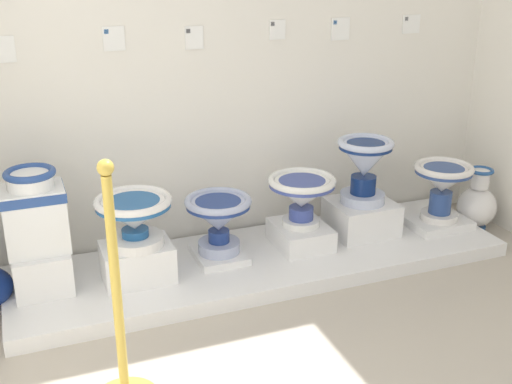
{
  "coord_description": "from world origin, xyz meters",
  "views": [
    {
      "loc": [
        0.46,
        -0.97,
        1.79
      ],
      "look_at": [
        1.69,
        2.2,
        0.49
      ],
      "focal_mm": 44.97,
      "sensor_mm": 36.0,
      "label": 1
    }
  ],
  "objects_px": {
    "plinth_block_tall_cobalt": "(42,268)",
    "info_placard_first": "(4,49)",
    "antique_toilet_pale_glazed": "(134,214)",
    "info_placard_third": "(194,37)",
    "plinth_block_broad_patterned": "(361,217)",
    "plinth_block_rightmost": "(301,235)",
    "info_placard_sixth": "(411,24)",
    "antique_toilet_tall_cobalt": "(34,209)",
    "plinth_block_central_ornate": "(219,255)",
    "antique_toilet_central_ornate": "(218,216)",
    "plinth_block_pale_glazed": "(137,262)",
    "antique_toilet_slender_white": "(443,181)",
    "decorative_vase_spare": "(477,204)",
    "info_placard_second": "(114,38)",
    "antique_toilet_broad_patterned": "(365,163)",
    "info_placard_fourth": "(277,29)",
    "plinth_block_slender_white": "(438,223)",
    "info_placard_fifth": "(340,29)",
    "stanchion_post_near_left": "(121,342)",
    "antique_toilet_rightmost": "(302,193)"
  },
  "relations": [
    {
      "from": "plinth_block_tall_cobalt",
      "to": "info_placard_first",
      "type": "bearing_deg",
      "value": 96.52
    },
    {
      "from": "antique_toilet_pale_glazed",
      "to": "info_placard_third",
      "type": "relative_size",
      "value": 3.19
    },
    {
      "from": "plinth_block_tall_cobalt",
      "to": "plinth_block_broad_patterned",
      "type": "height_order",
      "value": "plinth_block_tall_cobalt"
    },
    {
      "from": "plinth_block_rightmost",
      "to": "info_placard_sixth",
      "type": "distance_m",
      "value": 1.55
    },
    {
      "from": "antique_toilet_tall_cobalt",
      "to": "plinth_block_rightmost",
      "type": "bearing_deg",
      "value": -1.03
    },
    {
      "from": "info_placard_third",
      "to": "info_placard_sixth",
      "type": "distance_m",
      "value": 1.45
    },
    {
      "from": "plinth_block_central_ornate",
      "to": "antique_toilet_central_ornate",
      "type": "height_order",
      "value": "antique_toilet_central_ornate"
    },
    {
      "from": "antique_toilet_pale_glazed",
      "to": "info_placard_third",
      "type": "height_order",
      "value": "info_placard_third"
    },
    {
      "from": "plinth_block_pale_glazed",
      "to": "antique_toilet_slender_white",
      "type": "xyz_separation_m",
      "value": [
        1.96,
        -0.01,
        0.21
      ]
    },
    {
      "from": "antique_toilet_slender_white",
      "to": "decorative_vase_spare",
      "type": "height_order",
      "value": "antique_toilet_slender_white"
    },
    {
      "from": "antique_toilet_pale_glazed",
      "to": "info_placard_second",
      "type": "xyz_separation_m",
      "value": [
        0.04,
        0.44,
        0.86
      ]
    },
    {
      "from": "antique_toilet_central_ornate",
      "to": "plinth_block_rightmost",
      "type": "height_order",
      "value": "antique_toilet_central_ornate"
    },
    {
      "from": "info_placard_second",
      "to": "info_placard_sixth",
      "type": "distance_m",
      "value": 1.91
    },
    {
      "from": "antique_toilet_broad_patterned",
      "to": "info_placard_fourth",
      "type": "distance_m",
      "value": 0.97
    },
    {
      "from": "plinth_block_slender_white",
      "to": "info_placard_fifth",
      "type": "bearing_deg",
      "value": 139.63
    },
    {
      "from": "info_placard_sixth",
      "to": "decorative_vase_spare",
      "type": "bearing_deg",
      "value": -50.56
    },
    {
      "from": "antique_toilet_tall_cobalt",
      "to": "info_placard_fifth",
      "type": "xyz_separation_m",
      "value": [
        1.92,
        0.35,
        0.78
      ]
    },
    {
      "from": "plinth_block_broad_patterned",
      "to": "info_placard_first",
      "type": "distance_m",
      "value": 2.3
    },
    {
      "from": "plinth_block_central_ornate",
      "to": "info_placard_fourth",
      "type": "xyz_separation_m",
      "value": [
        0.51,
        0.36,
        1.23
      ]
    },
    {
      "from": "plinth_block_pale_glazed",
      "to": "stanchion_post_near_left",
      "type": "xyz_separation_m",
      "value": [
        -0.24,
        -0.89,
        0.11
      ]
    },
    {
      "from": "antique_toilet_central_ornate",
      "to": "info_placard_fourth",
      "type": "xyz_separation_m",
      "value": [
        0.51,
        0.36,
        0.98
      ]
    },
    {
      "from": "antique_toilet_tall_cobalt",
      "to": "plinth_block_central_ornate",
      "type": "distance_m",
      "value": 1.07
    },
    {
      "from": "plinth_block_broad_patterned",
      "to": "stanchion_post_near_left",
      "type": "bearing_deg",
      "value": -149.59
    },
    {
      "from": "plinth_block_central_ornate",
      "to": "info_placard_fifth",
      "type": "bearing_deg",
      "value": 21.36
    },
    {
      "from": "antique_toilet_rightmost",
      "to": "plinth_block_pale_glazed",
      "type": "bearing_deg",
      "value": -176.16
    },
    {
      "from": "plinth_block_rightmost",
      "to": "plinth_block_slender_white",
      "type": "xyz_separation_m",
      "value": [
        0.95,
        -0.08,
        -0.04
      ]
    },
    {
      "from": "info_placard_fifth",
      "to": "info_placard_fourth",
      "type": "bearing_deg",
      "value": -180.0
    },
    {
      "from": "info_placard_second",
      "to": "antique_toilet_tall_cobalt",
      "type": "bearing_deg",
      "value": -146.56
    },
    {
      "from": "info_placard_third",
      "to": "plinth_block_tall_cobalt",
      "type": "bearing_deg",
      "value": -160.47
    },
    {
      "from": "plinth_block_pale_glazed",
      "to": "plinth_block_slender_white",
      "type": "xyz_separation_m",
      "value": [
        1.96,
        -0.01,
        -0.07
      ]
    },
    {
      "from": "plinth_block_broad_patterned",
      "to": "info_placard_first",
      "type": "bearing_deg",
      "value": 170.22
    },
    {
      "from": "plinth_block_rightmost",
      "to": "plinth_block_broad_patterned",
      "type": "bearing_deg",
      "value": 4.25
    },
    {
      "from": "plinth_block_central_ornate",
      "to": "plinth_block_rightmost",
      "type": "relative_size",
      "value": 0.88
    },
    {
      "from": "antique_toilet_pale_glazed",
      "to": "info_placard_fourth",
      "type": "height_order",
      "value": "info_placard_fourth"
    },
    {
      "from": "info_placard_first",
      "to": "stanchion_post_near_left",
      "type": "bearing_deg",
      "value": -77.85
    },
    {
      "from": "antique_toilet_rightmost",
      "to": "info_placard_first",
      "type": "distance_m",
      "value": 1.81
    },
    {
      "from": "info_placard_sixth",
      "to": "antique_toilet_tall_cobalt",
      "type": "bearing_deg",
      "value": -171.88
    },
    {
      "from": "antique_toilet_tall_cobalt",
      "to": "plinth_block_central_ornate",
      "type": "relative_size",
      "value": 1.36
    },
    {
      "from": "plinth_block_rightmost",
      "to": "antique_toilet_broad_patterned",
      "type": "bearing_deg",
      "value": 4.25
    },
    {
      "from": "info_placard_fourth",
      "to": "info_placard_sixth",
      "type": "height_order",
      "value": "info_placard_fourth"
    },
    {
      "from": "antique_toilet_tall_cobalt",
      "to": "decorative_vase_spare",
      "type": "xyz_separation_m",
      "value": [
        2.78,
        -0.08,
        -0.35
      ]
    },
    {
      "from": "plinth_block_pale_glazed",
      "to": "stanchion_post_near_left",
      "type": "relative_size",
      "value": 0.35
    },
    {
      "from": "plinth_block_tall_cobalt",
      "to": "plinth_block_central_ornate",
      "type": "relative_size",
      "value": 1.07
    },
    {
      "from": "antique_toilet_central_ornate",
      "to": "info_placard_second",
      "type": "height_order",
      "value": "info_placard_second"
    },
    {
      "from": "antique_toilet_central_ornate",
      "to": "plinth_block_slender_white",
      "type": "height_order",
      "value": "antique_toilet_central_ornate"
    },
    {
      "from": "antique_toilet_pale_glazed",
      "to": "info_placard_second",
      "type": "distance_m",
      "value": 0.97
    },
    {
      "from": "antique_toilet_rightmost",
      "to": "stanchion_post_near_left",
      "type": "bearing_deg",
      "value": -142.54
    },
    {
      "from": "antique_toilet_central_ornate",
      "to": "plinth_block_rightmost",
      "type": "bearing_deg",
      "value": -1.02
    },
    {
      "from": "antique_toilet_central_ornate",
      "to": "plinth_block_pale_glazed",
      "type": "bearing_deg",
      "value": -171.09
    },
    {
      "from": "plinth_block_central_ornate",
      "to": "info_placard_first",
      "type": "height_order",
      "value": "info_placard_first"
    }
  ]
}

